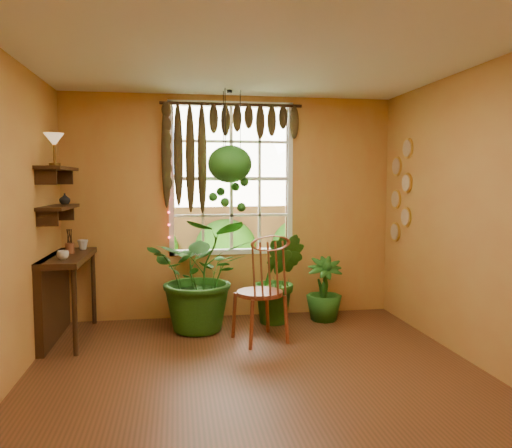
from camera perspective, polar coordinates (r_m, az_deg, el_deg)
The scene contains 22 objects.
floor at distance 4.22m, azimuth 0.80°, elevation -18.36°, with size 4.50×4.50×0.00m, color brown.
ceiling at distance 4.02m, azimuth 0.85°, elevation 19.79°, with size 4.50×4.50×0.00m, color white.
wall_back at distance 6.12m, azimuth -2.80°, elevation 1.91°, with size 4.00×4.00×0.00m, color gold.
wall_right at distance 4.67m, azimuth 25.77°, elevation 0.51°, with size 4.50×4.50×0.00m, color gold.
window at distance 6.14m, azimuth -2.85°, elevation 5.19°, with size 1.52×0.10×1.86m.
valance_vine at distance 6.04m, azimuth -3.55°, elevation 10.67°, with size 1.70×0.12×1.10m.
string_lights at distance 6.01m, azimuth -10.00°, elevation 5.60°, with size 0.03×0.03×1.54m, color #FF2633, non-canonical shape.
wall_plates at distance 6.21m, azimuth 16.21°, elevation 3.61°, with size 0.04×0.32×1.10m, color #EDE4C2, non-canonical shape.
counter_ledge at distance 5.67m, azimuth -21.68°, elevation -6.80°, with size 0.40×1.20×0.90m.
shelf_lower at distance 5.56m, azimuth -21.61°, elevation 1.79°, with size 0.25×0.90×0.04m, color #321F0D.
shelf_upper at distance 5.56m, azimuth -21.74°, elevation 5.91°, with size 0.25×0.90×0.04m, color #321F0D.
backyard at distance 10.74m, azimuth -4.23°, elevation 2.83°, with size 14.00×10.00×12.00m.
windsor_chair at distance 5.25m, azimuth 0.63°, elevation -9.38°, with size 0.61×0.63×1.29m.
potted_plant_left at distance 5.62m, azimuth -6.19°, elevation -5.73°, with size 1.14×0.99×1.27m, color #1C4B14.
potted_plant_mid at distance 5.87m, azimuth 2.60°, elevation -6.24°, with size 0.59×0.47×1.07m, color #1C4B14.
potted_plant_right at distance 6.09m, azimuth 7.78°, elevation -7.37°, with size 0.43×0.43×0.76m, color #1C4B14.
hanging_basket at distance 5.75m, azimuth -3.01°, elevation 6.63°, with size 0.51×0.51×1.40m.
cup_a at distance 5.27m, azimuth -21.20°, elevation -3.33°, with size 0.11×0.11×0.09m, color silver.
cup_b at distance 5.96m, azimuth -19.19°, elevation -2.24°, with size 0.12×0.12×0.11m, color beige.
brush_jar at distance 5.68m, azimuth -20.52°, elevation -1.86°, with size 0.09×0.09×0.33m.
shelf_vase at distance 5.82m, azimuth -21.02°, elevation 2.70°, with size 0.12×0.12×0.12m, color #B2AD99.
tiffany_lamp at distance 5.40m, azimuth -22.08°, elevation 8.69°, with size 0.20×0.20×0.33m.
Camera 1 is at (-0.67, -3.82, 1.67)m, focal length 35.00 mm.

